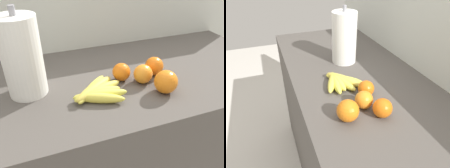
% 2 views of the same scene
% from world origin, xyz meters
% --- Properties ---
extents(counter, '(1.60, 0.62, 0.91)m').
position_xyz_m(counter, '(0.00, 0.00, 0.45)').
color(counter, '#514C47').
rests_on(counter, ground).
extents(wall_back, '(2.00, 0.06, 1.30)m').
position_xyz_m(wall_back, '(0.00, 0.34, 0.65)').
color(wall_back, silver).
rests_on(wall_back, ground).
extents(banana_bunch, '(0.19, 0.19, 0.04)m').
position_xyz_m(banana_bunch, '(-0.03, -0.11, 0.93)').
color(banana_bunch, '#E5D64C').
rests_on(banana_bunch, counter).
extents(orange_back_left, '(0.07, 0.07, 0.07)m').
position_xyz_m(orange_back_left, '(0.23, -0.04, 0.94)').
color(orange_back_left, orange).
rests_on(orange_back_left, counter).
extents(orange_right, '(0.07, 0.07, 0.07)m').
position_xyz_m(orange_right, '(0.16, -0.08, 0.94)').
color(orange_right, orange).
rests_on(orange_right, counter).
extents(orange_back_right, '(0.08, 0.08, 0.08)m').
position_xyz_m(orange_back_right, '(0.21, -0.16, 0.95)').
color(orange_back_right, orange).
rests_on(orange_back_right, counter).
extents(orange_far_right, '(0.07, 0.07, 0.07)m').
position_xyz_m(orange_far_right, '(0.09, -0.03, 0.94)').
color(orange_far_right, orange).
rests_on(orange_far_right, counter).
extents(paper_towel_roll, '(0.13, 0.13, 0.30)m').
position_xyz_m(paper_towel_roll, '(-0.24, 0.00, 1.04)').
color(paper_towel_roll, white).
rests_on(paper_towel_roll, counter).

